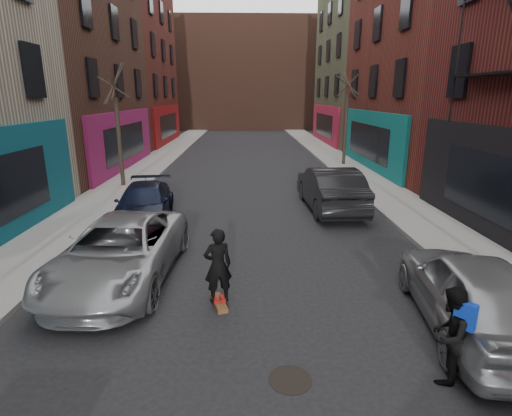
{
  "coord_description": "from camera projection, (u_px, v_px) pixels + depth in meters",
  "views": [
    {
      "loc": [
        -0.15,
        -1.48,
        4.38
      ],
      "look_at": [
        0.12,
        8.37,
        1.6
      ],
      "focal_mm": 28.0,
      "sensor_mm": 36.0,
      "label": 1
    }
  ],
  "objects": [
    {
      "name": "building_far",
      "position": [
        246.0,
        76.0,
        54.59
      ],
      "size": [
        40.0,
        10.0,
        14.0
      ],
      "primitive_type": "cube",
      "color": "#47281E",
      "rests_on": "ground"
    },
    {
      "name": "parked_left_end",
      "position": [
        144.0,
        203.0,
        14.29
      ],
      "size": [
        2.25,
        4.68,
        1.31
      ],
      "primitive_type": "imported",
      "rotation": [
        0.0,
        0.0,
        0.09
      ],
      "color": "black",
      "rests_on": "ground"
    },
    {
      "name": "tree_right_far",
      "position": [
        347.0,
        110.0,
        24.91
      ],
      "size": [
        2.0,
        2.0,
        6.8
      ],
      "primitive_type": null,
      "color": "black",
      "rests_on": "sidewalk_right"
    },
    {
      "name": "tree_left_far",
      "position": [
        117.0,
        118.0,
        18.85
      ],
      "size": [
        2.0,
        2.0,
        6.5
      ],
      "primitive_type": null,
      "color": "black",
      "rests_on": "sidewalk_left"
    },
    {
      "name": "parked_right_end",
      "position": [
        330.0,
        188.0,
        15.77
      ],
      "size": [
        2.0,
        5.24,
        1.7
      ],
      "primitive_type": "imported",
      "rotation": [
        0.0,
        0.0,
        3.18
      ],
      "color": "black",
      "rests_on": "ground"
    },
    {
      "name": "manhole",
      "position": [
        290.0,
        380.0,
        6.37
      ],
      "size": [
        0.7,
        0.7,
        0.01
      ],
      "primitive_type": "cylinder",
      "rotation": [
        0.0,
        0.0,
        0.0
      ],
      "color": "black",
      "rests_on": "ground"
    },
    {
      "name": "sidewalk_left",
      "position": [
        168.0,
        153.0,
        31.3
      ],
      "size": [
        2.5,
        84.0,
        0.13
      ],
      "primitive_type": "cube",
      "color": "gray",
      "rests_on": "ground"
    },
    {
      "name": "skateboard",
      "position": [
        219.0,
        303.0,
        8.64
      ],
      "size": [
        0.44,
        0.83,
        0.1
      ],
      "primitive_type": "cube",
      "rotation": [
        0.0,
        0.0,
        0.3
      ],
      "color": "brown",
      "rests_on": "ground"
    },
    {
      "name": "parked_right_far",
      "position": [
        474.0,
        292.0,
        7.55
      ],
      "size": [
        2.46,
        4.85,
        1.58
      ],
      "primitive_type": "imported",
      "rotation": [
        0.0,
        0.0,
        3.01
      ],
      "color": "gray",
      "rests_on": "ground"
    },
    {
      "name": "parked_left_far",
      "position": [
        120.0,
        251.0,
        9.68
      ],
      "size": [
        2.72,
        5.49,
        1.49
      ],
      "primitive_type": "imported",
      "rotation": [
        0.0,
        0.0,
        -0.05
      ],
      "color": "gray",
      "rests_on": "ground"
    },
    {
      "name": "skateboarder",
      "position": [
        218.0,
        266.0,
        8.41
      ],
      "size": [
        0.69,
        0.55,
        1.65
      ],
      "primitive_type": "imported",
      "rotation": [
        0.0,
        0.0,
        3.44
      ],
      "color": "black",
      "rests_on": "skateboard"
    },
    {
      "name": "pedestrian",
      "position": [
        450.0,
        335.0,
        6.18
      ],
      "size": [
        0.98,
        0.96,
        1.59
      ],
      "rotation": [
        0.0,
        0.0,
        3.84
      ],
      "color": "black",
      "rests_on": "ground"
    },
    {
      "name": "sidewalk_right",
      "position": [
        326.0,
        152.0,
        31.62
      ],
      "size": [
        2.5,
        84.0,
        0.13
      ],
      "primitive_type": "cube",
      "color": "gray",
      "rests_on": "ground"
    }
  ]
}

